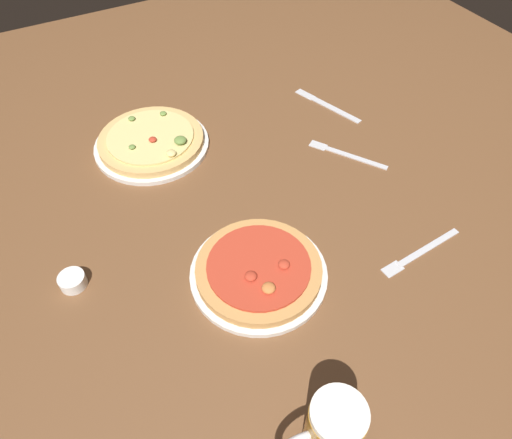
{
  "coord_description": "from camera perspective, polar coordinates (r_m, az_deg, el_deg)",
  "views": [
    {
      "loc": [
        -0.32,
        -0.59,
        0.78
      ],
      "look_at": [
        0.0,
        0.0,
        0.02
      ],
      "focal_mm": 32.47,
      "sensor_mm": 36.0,
      "label": 1
    }
  ],
  "objects": [
    {
      "name": "ground_plane",
      "position": [
        1.04,
        0.0,
        -1.27
      ],
      "size": [
        2.4,
        2.4,
        0.03
      ],
      "primitive_type": "cube",
      "color": "brown"
    },
    {
      "name": "ramekin_sauce",
      "position": [
        0.99,
        -21.67,
        -7.03
      ],
      "size": [
        0.05,
        0.05,
        0.03
      ],
      "primitive_type": "cylinder",
      "color": "white",
      "rests_on": "ground_plane"
    },
    {
      "name": "knife_right",
      "position": [
        1.38,
        8.74,
        13.78
      ],
      "size": [
        0.09,
        0.22,
        0.01
      ],
      "color": "silver",
      "rests_on": "ground_plane"
    },
    {
      "name": "pizza_plate_near",
      "position": [
        0.93,
        0.34,
        -6.34
      ],
      "size": [
        0.28,
        0.28,
        0.05
      ],
      "color": "silver",
      "rests_on": "ground_plane"
    },
    {
      "name": "pizza_plate_far",
      "position": [
        1.24,
        -12.74,
        9.35
      ],
      "size": [
        0.3,
        0.3,
        0.05
      ],
      "color": "silver",
      "rests_on": "ground_plane"
    },
    {
      "name": "beer_mug_dark",
      "position": [
        0.75,
        9.12,
        -24.39
      ],
      "size": [
        0.14,
        0.08,
        0.15
      ],
      "color": "#B27A23",
      "rests_on": "ground_plane"
    },
    {
      "name": "fork_left",
      "position": [
        1.04,
        19.56,
        -3.82
      ],
      "size": [
        0.21,
        0.04,
        0.01
      ],
      "color": "silver",
      "rests_on": "ground_plane"
    },
    {
      "name": "fork_spare",
      "position": [
        1.22,
        11.0,
        7.93
      ],
      "size": [
        0.13,
        0.19,
        0.01
      ],
      "color": "silver",
      "rests_on": "ground_plane"
    }
  ]
}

